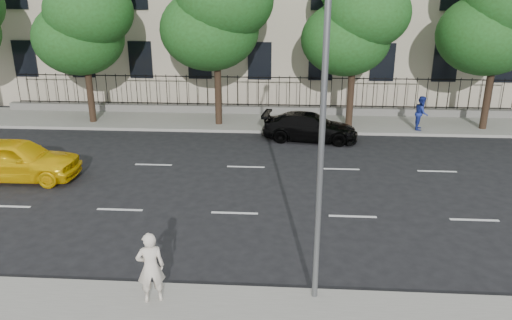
% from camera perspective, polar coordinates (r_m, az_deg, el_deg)
% --- Properties ---
extents(ground, '(120.00, 120.00, 0.00)m').
position_cam_1_polar(ground, '(14.95, -3.50, -10.25)').
color(ground, black).
rests_on(ground, ground).
extents(far_sidewalk, '(60.00, 4.00, 0.15)m').
position_cam_1_polar(far_sidewalk, '(27.88, 0.05, 4.40)').
color(far_sidewalk, gray).
rests_on(far_sidewalk, ground).
extents(lane_markings, '(49.60, 4.62, 0.01)m').
position_cam_1_polar(lane_markings, '(19.18, -1.75, -3.14)').
color(lane_markings, silver).
rests_on(lane_markings, ground).
extents(iron_fence, '(30.00, 0.50, 2.20)m').
position_cam_1_polar(iron_fence, '(29.38, 0.27, 6.36)').
color(iron_fence, slate).
rests_on(iron_fence, far_sidewalk).
extents(street_light, '(0.25, 3.32, 8.05)m').
position_cam_1_polar(street_light, '(11.33, 7.58, 7.77)').
color(street_light, slate).
rests_on(street_light, near_sidewalk).
extents(tree_b, '(5.53, 5.12, 8.97)m').
position_cam_1_polar(tree_b, '(28.34, -19.15, 15.46)').
color(tree_b, '#382619').
rests_on(tree_b, far_sidewalk).
extents(tree_c, '(5.89, 5.50, 9.80)m').
position_cam_1_polar(tree_c, '(26.47, -4.48, 17.43)').
color(tree_c, '#382619').
rests_on(tree_c, far_sidewalk).
extents(tree_d, '(5.34, 4.94, 8.84)m').
position_cam_1_polar(tree_d, '(26.44, 11.36, 15.88)').
color(tree_d, '#382619').
rests_on(tree_d, far_sidewalk).
extents(tree_e, '(5.71, 5.31, 9.46)m').
position_cam_1_polar(tree_e, '(28.17, 26.20, 15.27)').
color(tree_e, '#382619').
rests_on(tree_e, far_sidewalk).
extents(yellow_taxi, '(4.93, 2.07, 1.67)m').
position_cam_1_polar(yellow_taxi, '(21.84, -25.73, 0.06)').
color(yellow_taxi, yellow).
rests_on(yellow_taxi, ground).
extents(black_sedan, '(4.89, 2.48, 1.36)m').
position_cam_1_polar(black_sedan, '(24.82, 6.19, 3.79)').
color(black_sedan, black).
rests_on(black_sedan, ground).
extents(woman_near, '(0.77, 0.62, 1.83)m').
position_cam_1_polar(woman_near, '(12.36, -11.95, -11.92)').
color(woman_near, silver).
rests_on(woman_near, near_sidewalk).
extents(pedestrian_far, '(0.86, 1.00, 1.76)m').
position_cam_1_polar(pedestrian_far, '(27.32, 18.38, 5.13)').
color(pedestrian_far, navy).
rests_on(pedestrian_far, far_sidewalk).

